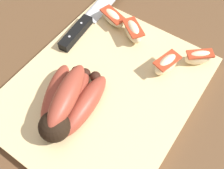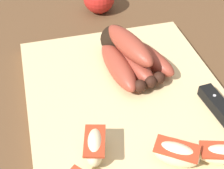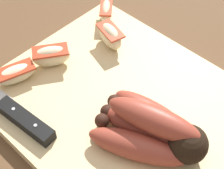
# 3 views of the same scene
# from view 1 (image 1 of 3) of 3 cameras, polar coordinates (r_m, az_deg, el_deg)

# --- Properties ---
(ground_plane) EXTENTS (6.00, 6.00, 0.00)m
(ground_plane) POSITION_cam_1_polar(r_m,az_deg,el_deg) (0.51, -1.65, -1.74)
(ground_plane) COLOR brown
(cutting_board) EXTENTS (0.39, 0.32, 0.02)m
(cutting_board) POSITION_cam_1_polar(r_m,az_deg,el_deg) (0.50, -1.55, -1.44)
(cutting_board) COLOR #DBBC84
(cutting_board) RESTS_ON ground_plane
(banana_bunch) EXTENTS (0.16, 0.13, 0.07)m
(banana_bunch) POSITION_cam_1_polar(r_m,az_deg,el_deg) (0.46, -9.55, -3.94)
(banana_bunch) COLOR black
(banana_bunch) RESTS_ON cutting_board
(chefs_knife) EXTENTS (0.28, 0.05, 0.02)m
(chefs_knife) POSITION_cam_1_polar(r_m,az_deg,el_deg) (0.60, -5.25, 13.91)
(chefs_knife) COLOR silver
(chefs_knife) RESTS_ON cutting_board
(apple_wedge_near) EXTENTS (0.06, 0.04, 0.04)m
(apple_wedge_near) POSITION_cam_1_polar(r_m,az_deg,el_deg) (0.51, 11.79, 4.37)
(apple_wedge_near) COLOR beige
(apple_wedge_near) RESTS_ON cutting_board
(apple_wedge_middle) EXTENTS (0.04, 0.07, 0.03)m
(apple_wedge_middle) POSITION_cam_1_polar(r_m,az_deg,el_deg) (0.59, 0.16, 14.41)
(apple_wedge_middle) COLOR beige
(apple_wedge_middle) RESTS_ON cutting_board
(apple_wedge_far) EXTENTS (0.06, 0.07, 0.04)m
(apple_wedge_far) POSITION_cam_1_polar(r_m,az_deg,el_deg) (0.56, 4.60, 11.50)
(apple_wedge_far) COLOR beige
(apple_wedge_far) RESTS_ON cutting_board
(apple_wedge_extra) EXTENTS (0.05, 0.06, 0.04)m
(apple_wedge_extra) POSITION_cam_1_polar(r_m,az_deg,el_deg) (0.54, 18.42, 5.63)
(apple_wedge_extra) COLOR beige
(apple_wedge_extra) RESTS_ON cutting_board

